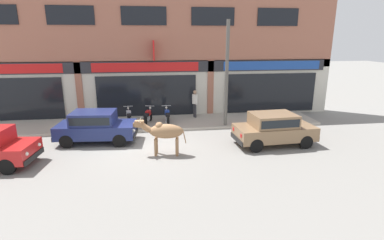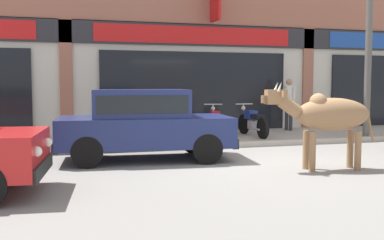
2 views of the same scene
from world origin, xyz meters
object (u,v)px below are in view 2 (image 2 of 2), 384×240
Objects in this scene: car_0 at (143,121)px; pedestrian at (289,99)px; motorcycle_1 at (215,123)px; motorcycle_2 at (253,122)px; utility_pole at (369,37)px; cow at (327,115)px; motorcycle_0 at (178,124)px.

pedestrian is (5.11, 3.32, 0.31)m from car_0.
pedestrian reaches higher than car_0.
motorcycle_2 is (1.06, -0.07, 0.00)m from motorcycle_1.
motorcycle_1 is 0.33× the size of utility_pole.
cow reaches higher than motorcycle_1.
pedestrian reaches higher than cow.
motorcycle_2 is (3.42, 2.20, -0.29)m from car_0.
motorcycle_1 is 0.99× the size of motorcycle_2.
motorcycle_2 is 3.93m from utility_pole.
motorcycle_2 is at bearing 166.04° from utility_pole.
car_0 is 2.08× the size of motorcycle_1.
cow is 1.18× the size of motorcycle_0.
utility_pole is at bearing -11.36° from motorcycle_1.
car_0 is 2.05× the size of motorcycle_0.
motorcycle_2 is at bearing -3.56° from motorcycle_1.
car_0 is at bearing -147.01° from pedestrian.
car_0 is at bearing -136.12° from motorcycle_1.
car_0 reaches higher than motorcycle_2.
car_0 is at bearing -147.20° from motorcycle_2.
motorcycle_1 is at bearing 43.88° from car_0.
pedestrian is at bearing 32.99° from car_0.
utility_pole is (4.13, -0.83, 2.33)m from motorcycle_1.
pedestrian is (2.75, 1.05, 0.60)m from motorcycle_1.
cow is 5.70m from pedestrian.
car_0 is 3.28m from motorcycle_1.
pedestrian is at bearing 14.41° from motorcycle_0.
car_0 is 2.32× the size of pedestrian.
cow is 1.18× the size of motorcycle_2.
pedestrian is at bearing 126.32° from utility_pole.
motorcycle_1 is (1.01, -0.08, 0.00)m from motorcycle_0.
car_0 is 2.72m from motorcycle_0.
cow is 0.58× the size of car_0.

